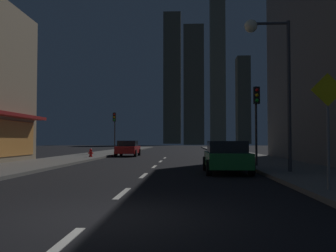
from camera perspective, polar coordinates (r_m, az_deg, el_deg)
ground_plane at (r=39.16m, az=0.16°, el=-4.46°), size 78.00×136.00×0.10m
sidewalk_right at (r=39.46m, az=10.39°, el=-4.22°), size 4.00×76.00×0.15m
sidewalk_left at (r=40.08m, az=-9.92°, el=-4.19°), size 4.00×76.00×0.15m
lane_marking_center at (r=18.23m, az=-2.83°, el=-6.85°), size 0.16×28.20×0.01m
skyscraper_distant_tall at (r=167.53m, az=0.65°, el=7.37°), size 7.74×5.47×58.80m
skyscraper_distant_mid at (r=126.51m, az=3.96°, el=6.28°), size 6.82×5.78×40.34m
skyscraper_distant_short at (r=155.98m, az=7.63°, el=8.63°), size 6.11×5.44×61.56m
skyscraper_distant_slender at (r=157.74m, az=11.46°, el=3.87°), size 5.39×7.30×36.17m
car_parked_near at (r=17.01m, az=8.98°, el=-4.68°), size 1.98×4.24×1.45m
car_parked_far at (r=34.65m, az=-6.17°, el=-3.43°), size 1.98×4.24×1.45m
fire_hydrant_far_left at (r=30.59m, az=-11.80°, el=-4.09°), size 0.42×0.30×0.65m
traffic_light_near_right at (r=20.15m, az=13.44°, el=2.72°), size 0.32×0.48×4.20m
traffic_light_far_left at (r=38.23m, az=-8.21°, el=0.37°), size 0.32×0.48×4.20m
street_lamp_right at (r=16.87m, az=15.31°, el=10.14°), size 1.96×0.56×6.58m
pedestrian_crossing_sign at (r=10.90m, az=23.37°, el=0.79°), size 0.91×0.08×3.15m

